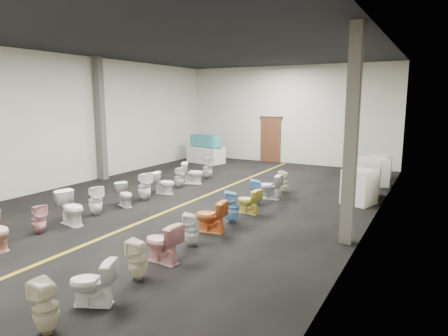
{
  "coord_description": "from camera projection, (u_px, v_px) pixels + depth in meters",
  "views": [
    {
      "loc": [
        6.34,
        -9.83,
        3.02
      ],
      "look_at": [
        0.44,
        1.0,
        0.86
      ],
      "focal_mm": 32.0,
      "sensor_mm": 36.0,
      "label": 1
    }
  ],
  "objects": [
    {
      "name": "floor",
      "position": [
        195.0,
        200.0,
        12.01
      ],
      "size": [
        16.0,
        16.0,
        0.0
      ],
      "primitive_type": "plane",
      "color": "black",
      "rests_on": "ground"
    },
    {
      "name": "ceiling",
      "position": [
        193.0,
        45.0,
        11.23
      ],
      "size": [
        16.0,
        16.0,
        0.0
      ],
      "primitive_type": "plane",
      "rotation": [
        3.14,
        0.0,
        0.0
      ],
      "color": "black",
      "rests_on": "ground"
    },
    {
      "name": "wall_back",
      "position": [
        288.0,
        115.0,
        18.54
      ],
      "size": [
        10.0,
        0.0,
        10.0
      ],
      "primitive_type": "plane",
      "rotation": [
        1.57,
        0.0,
        0.0
      ],
      "color": "beige",
      "rests_on": "ground"
    },
    {
      "name": "wall_left",
      "position": [
        74.0,
        120.0,
        13.98
      ],
      "size": [
        0.0,
        16.0,
        16.0
      ],
      "primitive_type": "plane",
      "rotation": [
        1.57,
        0.0,
        1.57
      ],
      "color": "beige",
      "rests_on": "ground"
    },
    {
      "name": "wall_right",
      "position": [
        375.0,
        132.0,
        9.27
      ],
      "size": [
        0.0,
        16.0,
        16.0
      ],
      "primitive_type": "plane",
      "rotation": [
        1.57,
        0.0,
        -1.57
      ],
      "color": "beige",
      "rests_on": "ground"
    },
    {
      "name": "aisle_stripe",
      "position": [
        195.0,
        200.0,
        12.01
      ],
      "size": [
        0.12,
        15.6,
        0.01
      ],
      "primitive_type": "cube",
      "color": "olive",
      "rests_on": "floor"
    },
    {
      "name": "back_door",
      "position": [
        271.0,
        140.0,
        19.07
      ],
      "size": [
        1.0,
        0.1,
        2.1
      ],
      "primitive_type": "cube",
      "color": "#562D19",
      "rests_on": "floor"
    },
    {
      "name": "door_frame",
      "position": [
        271.0,
        117.0,
        18.9
      ],
      "size": [
        1.15,
        0.08,
        0.1
      ],
      "primitive_type": "cube",
      "color": "#331C11",
      "rests_on": "back_door"
    },
    {
      "name": "column_left",
      "position": [
        101.0,
        119.0,
        14.73
      ],
      "size": [
        0.25,
        0.25,
        4.5
      ],
      "primitive_type": "cube",
      "color": "#59544C",
      "rests_on": "floor"
    },
    {
      "name": "column_right",
      "position": [
        351.0,
        137.0,
        8.09
      ],
      "size": [
        0.25,
        0.25,
        4.5
      ],
      "primitive_type": "cube",
      "color": "#59544C",
      "rests_on": "floor"
    },
    {
      "name": "display_table",
      "position": [
        206.0,
        155.0,
        18.87
      ],
      "size": [
        1.85,
        1.16,
        0.76
      ],
      "primitive_type": "cube",
      "rotation": [
        0.0,
        0.0,
        -0.18
      ],
      "color": "silver",
      "rests_on": "floor"
    },
    {
      "name": "bathtub",
      "position": [
        206.0,
        140.0,
        18.75
      ],
      "size": [
        1.82,
        0.97,
        0.55
      ],
      "rotation": [
        0.0,
        0.0,
        -0.26
      ],
      "color": "teal",
      "rests_on": "display_table"
    },
    {
      "name": "appliance_crate_a",
      "position": [
        359.0,
        187.0,
        11.48
      ],
      "size": [
        1.0,
        1.0,
        1.0
      ],
      "primitive_type": "cube",
      "rotation": [
        0.0,
        0.0,
        -0.34
      ],
      "color": "silver",
      "rests_on": "floor"
    },
    {
      "name": "appliance_crate_b",
      "position": [
        366.0,
        178.0,
        12.38
      ],
      "size": [
        0.88,
        0.88,
        1.14
      ],
      "primitive_type": "cube",
      "rotation": [
        0.0,
        0.0,
        0.06
      ],
      "color": "silver",
      "rests_on": "floor"
    },
    {
      "name": "appliance_crate_c",
      "position": [
        374.0,
        172.0,
        13.99
      ],
      "size": [
        1.08,
        1.08,
        0.95
      ],
      "primitive_type": "cube",
      "rotation": [
        0.0,
        0.0,
        0.37
      ],
      "color": "silver",
      "rests_on": "floor"
    },
    {
      "name": "appliance_crate_d",
      "position": [
        380.0,
        167.0,
        15.15
      ],
      "size": [
        0.81,
        0.81,
        0.91
      ],
      "primitive_type": "cube",
      "rotation": [
        0.0,
        0.0,
        -0.32
      ],
      "color": "silver",
      "rests_on": "floor"
    },
    {
      "name": "toilet_left_3",
      "position": [
        39.0,
        219.0,
        8.97
      ],
      "size": [
        0.35,
        0.34,
        0.68
      ],
      "primitive_type": "imported",
      "rotation": [
        0.0,
        0.0,
        1.45
      ],
      "color": "pink",
      "rests_on": "floor"
    },
    {
      "name": "toilet_left_4",
      "position": [
        71.0,
        208.0,
        9.61
      ],
      "size": [
        0.88,
        0.6,
        0.82
      ],
      "primitive_type": "imported",
      "rotation": [
        0.0,
        0.0,
        1.38
      ],
      "color": "white",
      "rests_on": "floor"
    },
    {
      "name": "toilet_left_5",
      "position": [
        95.0,
        200.0,
        10.39
      ],
      "size": [
        0.44,
        0.43,
        0.79
      ],
      "primitive_type": "imported",
      "rotation": [
        0.0,
        0.0,
        1.33
      ],
      "color": "white",
      "rests_on": "floor"
    },
    {
      "name": "toilet_left_6",
      "position": [
        125.0,
        195.0,
        11.26
      ],
      "size": [
        0.74,
        0.6,
        0.66
      ],
      "primitive_type": "imported",
      "rotation": [
        0.0,
        0.0,
        1.16
      ],
      "color": "silver",
      "rests_on": "floor"
    },
    {
      "name": "toilet_left_7",
      "position": [
        144.0,
        186.0,
        11.92
      ],
      "size": [
        0.41,
        0.4,
        0.85
      ],
      "primitive_type": "imported",
      "rotation": [
        0.0,
        0.0,
        1.51
      ],
      "color": "white",
      "rests_on": "floor"
    },
    {
      "name": "toilet_left_8",
      "position": [
        164.0,
        183.0,
        12.72
      ],
      "size": [
        0.75,
        0.51,
        0.7
      ],
      "primitive_type": "imported",
      "rotation": [
        0.0,
        0.0,
        1.76
      ],
      "color": "white",
      "rests_on": "floor"
    },
    {
      "name": "toilet_left_9",
      "position": [
        179.0,
        177.0,
        13.59
      ],
      "size": [
        0.39,
        0.39,
        0.72
      ],
      "primitive_type": "imported",
      "rotation": [
        0.0,
        0.0,
        1.77
      ],
      "color": "silver",
      "rests_on": "floor"
    },
    {
      "name": "toilet_left_10",
      "position": [
        193.0,
        173.0,
        14.23
      ],
      "size": [
        0.86,
        0.68,
        0.77
      ],
      "primitive_type": "imported",
      "rotation": [
        0.0,
        0.0,
        1.95
      ],
      "color": "white",
      "rests_on": "floor"
    },
    {
      "name": "toilet_left_11",
      "position": [
        208.0,
        168.0,
        15.13
      ],
      "size": [
        0.46,
        0.46,
        0.83
      ],
      "primitive_type": "imported",
      "rotation": [
        0.0,
        0.0,
        1.31
      ],
      "color": "silver",
      "rests_on": "floor"
    },
    {
      "name": "toilet_right_0",
      "position": [
        46.0,
        307.0,
        5.13
      ],
      "size": [
        0.36,
        0.36,
        0.73
      ],
      "primitive_type": "imported",
      "rotation": [
        0.0,
        0.0,
        -1.65
      ],
      "color": "beige",
      "rests_on": "floor"
    },
    {
      "name": "toilet_right_1",
      "position": [
        92.0,
        283.0,
        5.85
      ],
      "size": [
        0.78,
        0.64,
        0.7
      ],
      "primitive_type": "imported",
      "rotation": [
        0.0,
        0.0,
        -1.14
      ],
      "color": "white",
      "rests_on": "floor"
    },
    {
      "name": "toilet_right_2",
      "position": [
        138.0,
        260.0,
        6.68
      ],
      "size": [
        0.36,
        0.36,
        0.7
      ],
      "primitive_type": "imported",
      "rotation": [
        0.0,
        0.0,
        -1.42
      ],
      "color": "beige",
      "rests_on": "floor"
    },
    {
      "name": "toilet_right_3",
      "position": [
        162.0,
        243.0,
        7.38
      ],
      "size": [
        0.79,
        0.5,
        0.77
      ],
      "primitive_type": "imported",
      "rotation": [
        0.0,
        0.0,
        -1.67
      ],
      "color": "pink",
      "rests_on": "floor"
    },
    {
      "name": "toilet_right_4",
      "position": [
        191.0,
        229.0,
        8.23
      ],
      "size": [
        0.41,
        0.41,
        0.7
      ],
      "primitive_type": "imported",
      "rotation": [
        0.0,
        0.0,
        -1.19
      ],
      "color": "silver",
      "rests_on": "floor"
    },
    {
      "name": "toilet_right_5",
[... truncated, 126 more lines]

